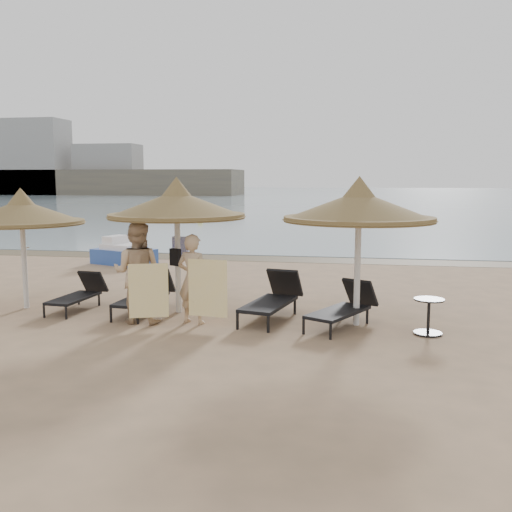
{
  "coord_description": "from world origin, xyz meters",
  "views": [
    {
      "loc": [
        3.13,
        -9.63,
        2.73
      ],
      "look_at": [
        1.24,
        1.2,
        1.22
      ],
      "focal_mm": 40.0,
      "sensor_mm": 36.0,
      "label": 1
    }
  ],
  "objects_px": {
    "palapa_left": "(22,213)",
    "lounger_far_right": "(345,306)",
    "side_table": "(428,318)",
    "person_left": "(137,264)",
    "lounger_far_left": "(80,293)",
    "person_right": "(193,272)",
    "lounger_near_left": "(147,294)",
    "palapa_right": "(359,207)",
    "palapa_center": "(177,205)",
    "pedal_boat": "(123,253)",
    "lounger_near_right": "(274,298)"
  },
  "relations": [
    {
      "from": "palapa_left",
      "to": "lounger_far_right",
      "type": "relative_size",
      "value": 1.36
    },
    {
      "from": "side_table",
      "to": "person_left",
      "type": "xyz_separation_m",
      "value": [
        -5.34,
        -0.08,
        0.81
      ]
    },
    {
      "from": "lounger_far_left",
      "to": "side_table",
      "type": "bearing_deg",
      "value": -1.5
    },
    {
      "from": "side_table",
      "to": "person_right",
      "type": "xyz_separation_m",
      "value": [
        -4.29,
        0.03,
        0.69
      ]
    },
    {
      "from": "lounger_near_left",
      "to": "palapa_left",
      "type": "bearing_deg",
      "value": -172.41
    },
    {
      "from": "palapa_right",
      "to": "lounger_near_left",
      "type": "bearing_deg",
      "value": 175.06
    },
    {
      "from": "palapa_left",
      "to": "palapa_center",
      "type": "distance_m",
      "value": 3.3
    },
    {
      "from": "palapa_right",
      "to": "pedal_boat",
      "type": "height_order",
      "value": "palapa_right"
    },
    {
      "from": "lounger_near_left",
      "to": "person_right",
      "type": "bearing_deg",
      "value": -27.86
    },
    {
      "from": "palapa_right",
      "to": "pedal_boat",
      "type": "relative_size",
      "value": 1.29
    },
    {
      "from": "palapa_left",
      "to": "lounger_near_left",
      "type": "xyz_separation_m",
      "value": [
        2.62,
        0.15,
        -1.64
      ]
    },
    {
      "from": "palapa_left",
      "to": "person_left",
      "type": "bearing_deg",
      "value": -14.51
    },
    {
      "from": "palapa_left",
      "to": "person_right",
      "type": "bearing_deg",
      "value": -9.06
    },
    {
      "from": "lounger_near_right",
      "to": "lounger_far_right",
      "type": "height_order",
      "value": "lounger_near_right"
    },
    {
      "from": "palapa_center",
      "to": "lounger_far_left",
      "type": "distance_m",
      "value": 2.84
    },
    {
      "from": "palapa_left",
      "to": "lounger_near_left",
      "type": "relative_size",
      "value": 1.35
    },
    {
      "from": "palapa_center",
      "to": "palapa_right",
      "type": "distance_m",
      "value": 3.61
    },
    {
      "from": "lounger_far_right",
      "to": "side_table",
      "type": "distance_m",
      "value": 1.51
    },
    {
      "from": "person_right",
      "to": "lounger_near_right",
      "type": "bearing_deg",
      "value": -142.59
    },
    {
      "from": "palapa_left",
      "to": "pedal_boat",
      "type": "height_order",
      "value": "palapa_left"
    },
    {
      "from": "palapa_left",
      "to": "lounger_far_right",
      "type": "bearing_deg",
      "value": -2.5
    },
    {
      "from": "palapa_right",
      "to": "side_table",
      "type": "height_order",
      "value": "palapa_right"
    },
    {
      "from": "pedal_boat",
      "to": "person_left",
      "type": "bearing_deg",
      "value": -44.36
    },
    {
      "from": "palapa_center",
      "to": "lounger_near_left",
      "type": "height_order",
      "value": "palapa_center"
    },
    {
      "from": "palapa_left",
      "to": "palapa_right",
      "type": "bearing_deg",
      "value": -1.8
    },
    {
      "from": "palapa_center",
      "to": "side_table",
      "type": "xyz_separation_m",
      "value": [
        4.83,
        -0.84,
        -1.9
      ]
    },
    {
      "from": "side_table",
      "to": "palapa_right",
      "type": "bearing_deg",
      "value": 161.28
    },
    {
      "from": "palapa_center",
      "to": "side_table",
      "type": "distance_m",
      "value": 5.26
    },
    {
      "from": "palapa_center",
      "to": "palapa_right",
      "type": "xyz_separation_m",
      "value": [
        3.59,
        -0.41,
        0.01
      ]
    },
    {
      "from": "side_table",
      "to": "pedal_boat",
      "type": "height_order",
      "value": "pedal_boat"
    },
    {
      "from": "pedal_boat",
      "to": "lounger_near_left",
      "type": "bearing_deg",
      "value": -42.51
    },
    {
      "from": "lounger_near_right",
      "to": "person_right",
      "type": "distance_m",
      "value": 1.7
    },
    {
      "from": "pedal_boat",
      "to": "palapa_center",
      "type": "bearing_deg",
      "value": -37.57
    },
    {
      "from": "lounger_near_right",
      "to": "lounger_far_right",
      "type": "distance_m",
      "value": 1.44
    },
    {
      "from": "palapa_right",
      "to": "lounger_far_left",
      "type": "distance_m",
      "value": 6.04
    },
    {
      "from": "lounger_far_right",
      "to": "pedal_boat",
      "type": "xyz_separation_m",
      "value": [
        -7.15,
        6.59,
        -0.04
      ]
    },
    {
      "from": "lounger_far_left",
      "to": "person_left",
      "type": "xyz_separation_m",
      "value": [
        1.64,
        -0.86,
        0.78
      ]
    },
    {
      "from": "lounger_far_left",
      "to": "lounger_near_right",
      "type": "relative_size",
      "value": 0.81
    },
    {
      "from": "lounger_far_left",
      "to": "pedal_boat",
      "type": "relative_size",
      "value": 0.77
    },
    {
      "from": "palapa_center",
      "to": "pedal_boat",
      "type": "distance_m",
      "value": 7.42
    },
    {
      "from": "lounger_near_right",
      "to": "lounger_near_left",
      "type": "bearing_deg",
      "value": -169.28
    },
    {
      "from": "lounger_far_right",
      "to": "pedal_boat",
      "type": "bearing_deg",
      "value": 165.06
    },
    {
      "from": "palapa_right",
      "to": "person_right",
      "type": "height_order",
      "value": "palapa_right"
    },
    {
      "from": "palapa_left",
      "to": "palapa_center",
      "type": "relative_size",
      "value": 0.92
    },
    {
      "from": "lounger_near_left",
      "to": "side_table",
      "type": "xyz_separation_m",
      "value": [
        5.5,
        -0.79,
        -0.07
      ]
    },
    {
      "from": "person_left",
      "to": "pedal_boat",
      "type": "xyz_separation_m",
      "value": [
        -3.26,
        7.02,
        -0.79
      ]
    },
    {
      "from": "lounger_far_left",
      "to": "pedal_boat",
      "type": "bearing_deg",
      "value": 109.72
    },
    {
      "from": "palapa_right",
      "to": "palapa_left",
      "type": "bearing_deg",
      "value": 178.2
    },
    {
      "from": "lounger_far_right",
      "to": "person_right",
      "type": "relative_size",
      "value": 0.95
    },
    {
      "from": "lounger_near_right",
      "to": "lounger_far_left",
      "type": "bearing_deg",
      "value": -168.61
    }
  ]
}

